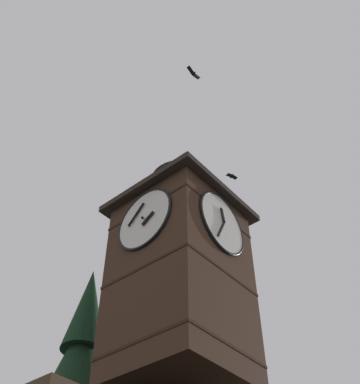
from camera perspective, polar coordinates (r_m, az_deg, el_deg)
name	(u,v)px	position (r m, az deg, el deg)	size (l,w,h in m)	color
clock_tower	(180,270)	(17.97, 0.02, -9.00)	(4.55, 4.55, 10.26)	#422B1E
flying_bird_high	(232,176)	(26.07, 5.97, 1.83)	(0.64, 0.40, 0.16)	black
flying_bird_low	(194,73)	(20.42, 1.57, 13.50)	(0.73, 0.20, 0.17)	black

